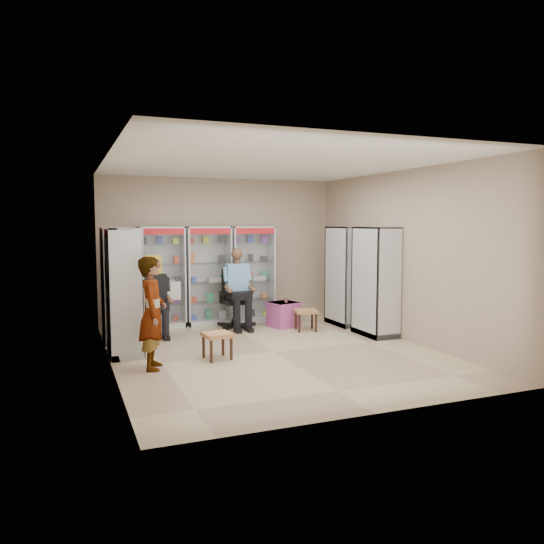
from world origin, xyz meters
name	(u,v)px	position (x,y,z in m)	size (l,w,h in m)	color
floor	(273,352)	(0.00, 0.00, 0.00)	(6.00, 6.00, 0.00)	tan
room_shell	(273,230)	(0.00, 0.00, 1.97)	(5.02, 6.02, 3.01)	tan
cabinet_back_left	(161,277)	(-1.30, 2.73, 1.00)	(0.90, 0.50, 2.00)	#A7A9AE
cabinet_back_mid	(208,275)	(-0.35, 2.73, 1.00)	(0.90, 0.50, 2.00)	silver
cabinet_back_right	(252,274)	(0.60, 2.73, 1.00)	(0.90, 0.50, 2.00)	silver
cabinet_right_far	(346,276)	(2.23, 1.60, 1.00)	(0.50, 0.90, 2.00)	#B9BDC1
cabinet_right_near	(376,282)	(2.23, 0.50, 1.00)	(0.50, 0.90, 2.00)	silver
cabinet_left_far	(117,284)	(-2.23, 1.80, 1.00)	(0.50, 0.90, 2.00)	#A0A1A7
cabinet_left_near	(124,292)	(-2.23, 0.70, 1.00)	(0.50, 0.90, 2.00)	#A5A7AC
wooden_chair	(155,310)	(-1.55, 2.00, 0.47)	(0.42, 0.42, 0.94)	black
seated_customer	(155,300)	(-1.55, 1.95, 0.67)	(0.44, 0.60, 1.34)	black
office_chair	(236,298)	(0.07, 2.16, 0.58)	(0.63, 0.63, 1.16)	black
seated_shopkeeper	(237,291)	(0.07, 2.11, 0.74)	(0.49, 0.68, 1.48)	#7AAFF1
pink_trunk	(283,314)	(0.96, 1.86, 0.25)	(0.52, 0.50, 0.50)	#AE457F
tea_glass	(286,300)	(1.00, 1.82, 0.55)	(0.07, 0.07, 0.11)	#5E2008
woven_stool_a	(306,320)	(1.22, 1.35, 0.20)	(0.41, 0.41, 0.41)	olive
woven_stool_b	(217,346)	(-0.95, -0.09, 0.20)	(0.40, 0.40, 0.40)	#97693F
standing_man	(153,313)	(-1.95, -0.28, 0.80)	(0.59, 0.38, 1.61)	gray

